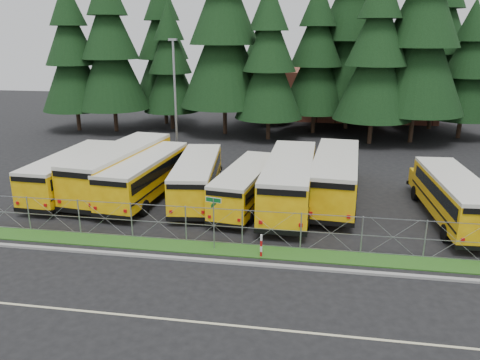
% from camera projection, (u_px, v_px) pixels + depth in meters
% --- Properties ---
extents(ground, '(120.00, 120.00, 0.00)m').
position_uv_depth(ground, '(263.00, 238.00, 25.16)').
color(ground, black).
rests_on(ground, ground).
extents(curb, '(50.00, 0.25, 0.12)m').
position_uv_depth(curb, '(256.00, 264.00, 22.22)').
color(curb, gray).
rests_on(curb, ground).
extents(grass_verge, '(50.00, 1.40, 0.06)m').
position_uv_depth(grass_verge, '(260.00, 252.00, 23.55)').
color(grass_verge, '#1C4915').
rests_on(grass_verge, ground).
extents(road_lane_line, '(50.00, 0.12, 0.01)m').
position_uv_depth(road_lane_line, '(240.00, 326.00, 17.62)').
color(road_lane_line, beige).
rests_on(road_lane_line, ground).
extents(chainlink_fence, '(44.00, 0.10, 2.00)m').
position_uv_depth(chainlink_fence, '(262.00, 229.00, 23.91)').
color(chainlink_fence, '#95989D').
rests_on(chainlink_fence, ground).
extents(brick_building, '(22.00, 10.00, 6.00)m').
position_uv_depth(brick_building, '(344.00, 94.00, 61.00)').
color(brick_building, brown).
rests_on(brick_building, ground).
extents(bus_0, '(2.95, 10.80, 2.81)m').
position_uv_depth(bus_0, '(75.00, 173.00, 31.94)').
color(bus_0, orange).
rests_on(bus_0, ground).
extents(bus_1, '(4.39, 12.51, 3.21)m').
position_uv_depth(bus_1, '(124.00, 169.00, 32.20)').
color(bus_1, orange).
rests_on(bus_1, ground).
extents(bus_2, '(3.55, 11.19, 2.89)m').
position_uv_depth(bus_2, '(148.00, 177.00, 31.10)').
color(bus_2, orange).
rests_on(bus_2, ground).
extents(bus_3, '(3.75, 10.81, 2.78)m').
position_uv_depth(bus_3, '(198.00, 179.00, 30.79)').
color(bus_3, orange).
rests_on(bus_3, ground).
extents(bus_4, '(3.67, 10.18, 2.61)m').
position_uv_depth(bus_4, '(247.00, 186.00, 29.58)').
color(bus_4, orange).
rests_on(bus_4, ground).
extents(bus_5, '(3.16, 12.25, 3.19)m').
position_uv_depth(bus_5, '(290.00, 182.00, 29.40)').
color(bus_5, orange).
rests_on(bus_5, ground).
extents(bus_6, '(3.79, 12.13, 3.13)m').
position_uv_depth(bus_6, '(335.00, 178.00, 30.45)').
color(bus_6, orange).
rests_on(bus_6, ground).
extents(bus_east, '(3.06, 10.76, 2.79)m').
position_uv_depth(bus_east, '(451.00, 198.00, 27.16)').
color(bus_east, orange).
rests_on(bus_east, ground).
extents(street_sign, '(0.82, 0.54, 2.81)m').
position_uv_depth(street_sign, '(214.00, 212.00, 23.30)').
color(street_sign, '#95989D').
rests_on(street_sign, ground).
extents(striped_bollard, '(0.11, 0.11, 1.20)m').
position_uv_depth(striped_bollard, '(261.00, 246.00, 22.89)').
color(striped_bollard, '#B20C0C').
rests_on(striped_bollard, ground).
extents(light_standard, '(0.70, 0.35, 10.14)m').
position_uv_depth(light_standard, '(175.00, 95.00, 39.69)').
color(light_standard, '#95989D').
rests_on(light_standard, ground).
extents(conifer_0, '(7.26, 7.26, 16.05)m').
position_uv_depth(conifer_0, '(72.00, 57.00, 50.80)').
color(conifer_0, black).
rests_on(conifer_0, ground).
extents(conifer_1, '(7.92, 7.92, 17.52)m').
position_uv_depth(conifer_1, '(110.00, 51.00, 50.11)').
color(conifer_1, black).
rests_on(conifer_1, ground).
extents(conifer_2, '(6.30, 6.30, 13.94)m').
position_uv_depth(conifer_2, '(170.00, 67.00, 52.07)').
color(conifer_2, black).
rests_on(conifer_2, ground).
extents(conifer_3, '(9.42, 9.42, 20.84)m').
position_uv_depth(conifer_3, '(224.00, 34.00, 48.24)').
color(conifer_3, black).
rests_on(conifer_3, ground).
extents(conifer_4, '(6.92, 6.92, 15.31)m').
position_uv_depth(conifer_4, '(269.00, 64.00, 46.49)').
color(conifer_4, black).
rests_on(conifer_4, ground).
extents(conifer_5, '(7.21, 7.21, 15.94)m').
position_uv_depth(conifer_5, '(316.00, 59.00, 49.53)').
color(conifer_5, black).
rests_on(conifer_5, ground).
extents(conifer_6, '(7.61, 7.61, 16.82)m').
position_uv_depth(conifer_6, '(376.00, 57.00, 44.28)').
color(conifer_6, black).
rests_on(conifer_6, ground).
extents(conifer_7, '(9.26, 9.26, 20.48)m').
position_uv_depth(conifer_7, '(422.00, 37.00, 44.36)').
color(conifer_7, black).
rests_on(conifer_7, ground).
extents(conifer_8, '(6.29, 6.29, 13.90)m').
position_uv_depth(conifer_8, '(467.00, 70.00, 47.16)').
color(conifer_8, black).
rests_on(conifer_8, ground).
extents(conifer_10, '(7.66, 7.66, 16.95)m').
position_uv_depth(conifer_10, '(163.00, 52.00, 54.66)').
color(conifer_10, black).
rests_on(conifer_10, ground).
extents(conifer_11, '(6.97, 6.97, 15.42)m').
position_uv_depth(conifer_11, '(264.00, 59.00, 54.67)').
color(conifer_11, black).
rests_on(conifer_11, ground).
extents(conifer_12, '(9.76, 9.76, 21.59)m').
position_uv_depth(conifer_12, '(352.00, 31.00, 50.91)').
color(conifer_12, black).
rests_on(conifer_12, ground).
extents(conifer_13, '(8.40, 8.40, 18.58)m').
position_uv_depth(conifer_13, '(439.00, 45.00, 51.19)').
color(conifer_13, black).
rests_on(conifer_13, ground).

